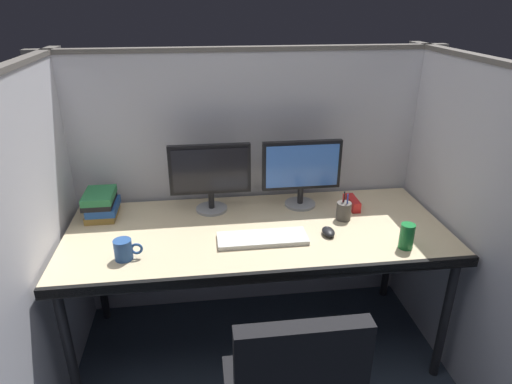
# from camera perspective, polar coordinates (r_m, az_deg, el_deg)

# --- Properties ---
(ground_plane) EXTENTS (8.00, 8.00, 0.00)m
(ground_plane) POSITION_cam_1_polar(r_m,az_deg,el_deg) (2.47, 1.14, -23.46)
(ground_plane) COLOR #2D3847
(cubicle_partition_rear) EXTENTS (2.21, 0.06, 1.57)m
(cubicle_partition_rear) POSITION_cam_1_polar(r_m,az_deg,el_deg) (2.62, -1.11, 0.87)
(cubicle_partition_rear) COLOR silver
(cubicle_partition_rear) RESTS_ON ground
(cubicle_partition_left) EXTENTS (0.06, 1.41, 1.57)m
(cubicle_partition_left) POSITION_cam_1_polar(r_m,az_deg,el_deg) (2.24, -25.75, -5.94)
(cubicle_partition_left) COLOR silver
(cubicle_partition_left) RESTS_ON ground
(cubicle_partition_right) EXTENTS (0.06, 1.41, 1.57)m
(cubicle_partition_right) POSITION_cam_1_polar(r_m,az_deg,el_deg) (2.46, 24.19, -2.98)
(cubicle_partition_right) COLOR silver
(cubicle_partition_right) RESTS_ON ground
(desk) EXTENTS (1.90, 0.80, 0.74)m
(desk) POSITION_cam_1_polar(r_m,az_deg,el_deg) (2.25, 0.20, -5.98)
(desk) COLOR beige
(desk) RESTS_ON ground
(monitor_left) EXTENTS (0.43, 0.17, 0.37)m
(monitor_left) POSITION_cam_1_polar(r_m,az_deg,el_deg) (2.35, -5.91, 2.40)
(monitor_left) COLOR gray
(monitor_left) RESTS_ON desk
(monitor_right) EXTENTS (0.43, 0.17, 0.37)m
(monitor_right) POSITION_cam_1_polar(r_m,az_deg,el_deg) (2.41, 5.88, 2.94)
(monitor_right) COLOR gray
(monitor_right) RESTS_ON desk
(keyboard_main) EXTENTS (0.43, 0.15, 0.02)m
(keyboard_main) POSITION_cam_1_polar(r_m,az_deg,el_deg) (2.13, 0.83, -5.99)
(keyboard_main) COLOR silver
(keyboard_main) RESTS_ON desk
(computer_mouse) EXTENTS (0.06, 0.10, 0.04)m
(computer_mouse) POSITION_cam_1_polar(r_m,az_deg,el_deg) (2.21, 9.28, -5.06)
(computer_mouse) COLOR black
(computer_mouse) RESTS_ON desk
(book_stack) EXTENTS (0.17, 0.21, 0.14)m
(book_stack) POSITION_cam_1_polar(r_m,az_deg,el_deg) (2.47, -19.28, -1.52)
(book_stack) COLOR olive
(book_stack) RESTS_ON desk
(red_stapler) EXTENTS (0.04, 0.15, 0.06)m
(red_stapler) POSITION_cam_1_polar(r_m,az_deg,el_deg) (2.50, 12.32, -1.39)
(red_stapler) COLOR red
(red_stapler) RESTS_ON desk
(pen_cup) EXTENTS (0.08, 0.08, 0.15)m
(pen_cup) POSITION_cam_1_polar(r_m,az_deg,el_deg) (2.35, 11.21, -2.39)
(pen_cup) COLOR #4C4742
(pen_cup) RESTS_ON desk
(soda_can) EXTENTS (0.07, 0.07, 0.12)m
(soda_can) POSITION_cam_1_polar(r_m,az_deg,el_deg) (2.16, 18.81, -5.40)
(soda_can) COLOR #197233
(soda_can) RESTS_ON desk
(coffee_mug) EXTENTS (0.13, 0.08, 0.09)m
(coffee_mug) POSITION_cam_1_polar(r_m,az_deg,el_deg) (2.06, -16.61, -7.11)
(coffee_mug) COLOR #264C8C
(coffee_mug) RESTS_ON desk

